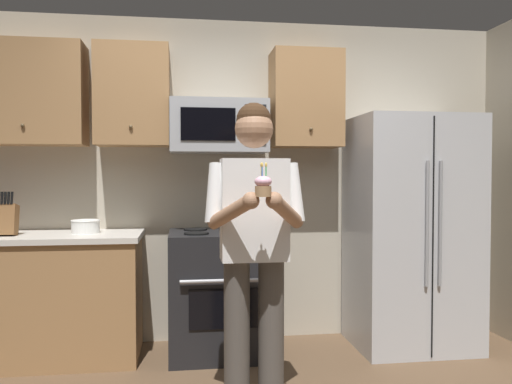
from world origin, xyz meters
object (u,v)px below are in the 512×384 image
Objects in this scene: bowl_large_white at (86,226)px; cupcake at (263,186)px; refrigerator at (411,232)px; knife_block at (5,219)px; microwave at (219,127)px; oven_range at (220,292)px; person at (254,237)px.

cupcake is (1.11, -1.36, 0.32)m from bowl_large_white.
refrigerator is 5.63× the size of knife_block.
cupcake reaches higher than knife_block.
microwave is 2.31× the size of knife_block.
microwave is 0.41× the size of refrigerator.
oven_range is 1.11m from bowl_large_white.
bowl_large_white reaches higher than oven_range.
knife_block is at bearing 150.31° from person.
knife_block is at bearing -178.88° from oven_range.
cupcake is (0.13, -1.42, -0.43)m from microwave.
person is 10.13× the size of cupcake.
refrigerator reaches higher than cupcake.
microwave is 1.24m from bowl_large_white.
oven_range is 2.91× the size of knife_block.
person reaches higher than oven_range.
person is (1.65, -0.94, -0.04)m from knife_block.
cupcake reaches higher than oven_range.
oven_range is at bearing 1.12° from knife_block.
bowl_large_white is (-0.99, 0.06, 0.51)m from oven_range.
knife_block is 2.10m from cupcake.
knife_block is 0.55m from bowl_large_white.
knife_block is at bearing 142.42° from cupcake.
person reaches higher than bowl_large_white.
microwave is 1.49m from cupcake.
oven_range is 0.53× the size of person.
oven_range is 1.26m from microwave.
refrigerator is at bearing -2.22° from bowl_large_white.
person is at bearing -82.53° from oven_range.
refrigerator is at bearing 42.54° from cupcake.
knife_block reaches higher than oven_range.
person is (-1.37, -0.93, 0.10)m from refrigerator.
microwave reaches higher than cupcake.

